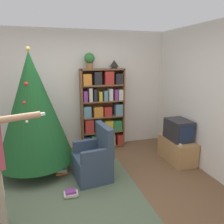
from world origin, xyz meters
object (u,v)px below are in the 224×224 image
table_lamp (114,64)px  christmas_tree (33,108)px  television (179,130)px  armchair (94,161)px  bookshelf (102,110)px  potted_plant (89,60)px

table_lamp → christmas_tree: bearing=-156.3°
television → armchair: 1.77m
christmas_tree → armchair: 1.38m
armchair → bookshelf: bearing=153.2°
potted_plant → table_lamp: bearing=-0.0°
bookshelf → armchair: bookshelf is taller
potted_plant → table_lamp: (0.54, -0.00, -0.09)m
bookshelf → television: (1.26, -1.09, -0.22)m
christmas_tree → table_lamp: (1.68, 0.74, 0.72)m
television → potted_plant: size_ratio=1.59×
christmas_tree → table_lamp: size_ratio=10.92×
christmas_tree → potted_plant: (1.14, 0.74, 0.81)m
television → christmas_tree: bearing=172.3°
television → table_lamp: table_lamp is taller
christmas_tree → potted_plant: size_ratio=6.64×
television → christmas_tree: christmas_tree is taller
table_lamp → potted_plant: bearing=180.0°
television → potted_plant: potted_plant is taller
christmas_tree → television: bearing=-7.7°
bookshelf → television: size_ratio=3.41×
bookshelf → table_lamp: 1.05m
bookshelf → potted_plant: potted_plant is taller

